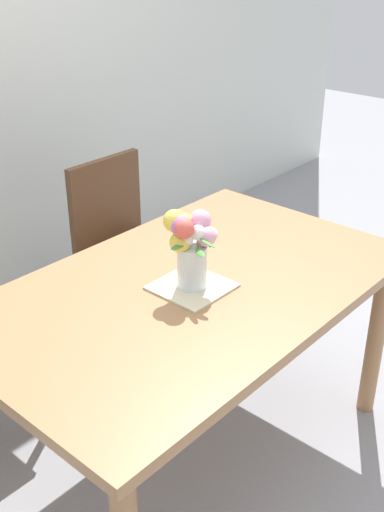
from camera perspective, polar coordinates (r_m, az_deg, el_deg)
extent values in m
plane|color=#939399|center=(2.61, -0.09, -17.23)|extent=(12.00, 12.00, 0.00)
cube|color=#9E7047|center=(2.15, -0.10, -2.99)|extent=(1.54, 0.95, 0.04)
cylinder|color=#9E7047|center=(2.68, 16.34, -7.15)|extent=(0.07, 0.07, 0.72)
cylinder|color=#9E7047|center=(3.02, 3.05, -1.79)|extent=(0.07, 0.07, 0.72)
cylinder|color=brown|center=(2.67, -12.78, -10.66)|extent=(0.04, 0.04, 0.44)
cylinder|color=brown|center=(2.92, -17.05, -7.54)|extent=(0.04, 0.04, 0.44)
cube|color=brown|center=(3.01, -5.16, 0.05)|extent=(0.42, 0.42, 0.04)
cylinder|color=brown|center=(3.12, -0.30, -3.70)|extent=(0.04, 0.04, 0.44)
cylinder|color=brown|center=(2.91, -5.07, -6.42)|extent=(0.04, 0.04, 0.44)
cylinder|color=brown|center=(3.34, -4.90, -1.57)|extent=(0.04, 0.04, 0.44)
cylinder|color=brown|center=(3.14, -9.63, -3.93)|extent=(0.04, 0.04, 0.44)
cube|color=brown|center=(3.04, -7.85, 4.97)|extent=(0.42, 0.04, 0.42)
cube|color=beige|center=(2.12, 0.00, -2.79)|extent=(0.23, 0.23, 0.01)
cylinder|color=silver|center=(2.08, 0.00, -0.94)|extent=(0.10, 0.10, 0.15)
sphere|color=white|center=(2.05, 1.66, 1.94)|extent=(0.05, 0.05, 0.05)
cylinder|color=#478438|center=(2.05, 1.65, 1.37)|extent=(0.01, 0.01, 0.05)
sphere|color=#EFD14C|center=(2.03, -0.70, 3.25)|extent=(0.05, 0.05, 0.05)
cylinder|color=#478438|center=(2.05, -0.70, 2.06)|extent=(0.01, 0.01, 0.09)
sphere|color=#EFD14C|center=(2.02, -1.60, 3.20)|extent=(0.08, 0.08, 0.08)
cylinder|color=#478438|center=(2.04, -1.58, 1.94)|extent=(0.01, 0.01, 0.10)
sphere|color=#EA9EBC|center=(2.03, 1.27, 1.79)|extent=(0.07, 0.07, 0.07)
cylinder|color=#478438|center=(2.04, 1.27, 1.21)|extent=(0.01, 0.01, 0.05)
sphere|color=#EFD14C|center=(2.03, -1.18, 1.30)|extent=(0.07, 0.07, 0.07)
cylinder|color=#478438|center=(2.04, -1.18, 0.90)|extent=(0.01, 0.01, 0.03)
sphere|color=#EA9EBC|center=(2.05, 0.75, 3.25)|extent=(0.07, 0.07, 0.07)
cylinder|color=#478438|center=(2.07, 0.74, 2.16)|extent=(0.01, 0.01, 0.09)
sphere|color=white|center=(2.02, -0.55, 1.61)|extent=(0.05, 0.05, 0.05)
cylinder|color=#478438|center=(2.03, -0.55, 1.03)|extent=(0.01, 0.01, 0.05)
sphere|color=#E55B4C|center=(1.99, -0.72, 2.52)|extent=(0.07, 0.07, 0.07)
cylinder|color=#478438|center=(2.00, -0.71, 1.37)|extent=(0.01, 0.01, 0.09)
sphere|color=#B266C6|center=(2.00, -0.94, 2.70)|extent=(0.07, 0.07, 0.07)
cylinder|color=#478438|center=(2.02, -0.93, 1.55)|extent=(0.01, 0.01, 0.09)
sphere|color=white|center=(2.01, 0.53, 2.15)|extent=(0.05, 0.05, 0.05)
cylinder|color=#478438|center=(2.03, 0.52, 1.31)|extent=(0.01, 0.01, 0.07)
ellipsoid|color=#478438|center=(1.98, 0.72, 0.30)|extent=(0.06, 0.07, 0.02)
ellipsoid|color=#478438|center=(1.99, -1.23, 0.88)|extent=(0.07, 0.03, 0.01)
ellipsoid|color=#478438|center=(1.99, 1.41, 1.18)|extent=(0.03, 0.07, 0.02)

